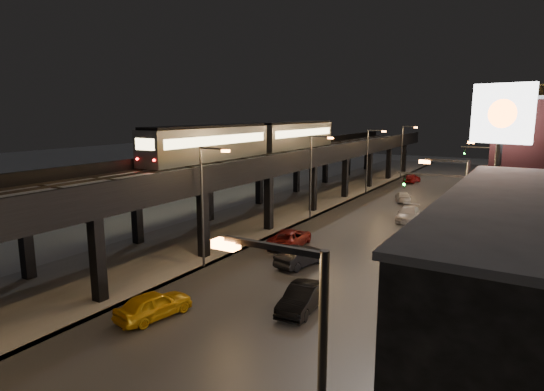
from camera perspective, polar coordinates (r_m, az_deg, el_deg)
The scene contains 30 objects.
ground at distance 26.20m, azimuth -26.28°, elevation -16.57°, with size 220.00×220.00×0.00m, color silver.
road_surface at distance 50.18m, azimuth 15.27°, elevation -3.03°, with size 17.00×120.00×0.06m, color #46474D.
sidewalk_right at distance 48.62m, azimuth 26.72°, elevation -4.18°, with size 4.00×120.00×0.14m, color #9FA1A8.
under_viaduct_pavement at distance 55.16m, azimuth 1.65°, elevation -1.45°, with size 11.00×120.00×0.06m, color #9FA1A8.
elevated_viaduct at distance 51.55m, azimuth -0.02°, elevation 4.00°, with size 9.00×100.00×6.30m.
viaduct_trackbed at distance 51.59m, azimuth 0.04°, elevation 4.87°, with size 8.40×100.00×0.32m.
viaduct_parapet_streetside at distance 49.50m, azimuth 4.42°, elevation 5.14°, with size 0.30×100.00×1.10m, color black.
viaduct_parapet_far at distance 53.90m, azimuth -3.93°, elevation 5.58°, with size 0.30×100.00×1.10m, color black.
streetlight_left_1 at distance 33.13m, azimuth -8.41°, elevation -0.42°, with size 2.57×0.28×9.00m.
streetlight_right_1 at distance 26.17m, azimuth 22.29°, elevation -4.03°, with size 2.56×0.28×9.00m.
streetlight_left_2 at distance 48.25m, azimuth 5.17°, elevation 3.06°, with size 2.57×0.28×9.00m.
streetlight_right_2 at distance 43.77m, azimuth 25.87°, elevation 1.28°, with size 2.56×0.28×9.00m.
streetlight_left_3 at distance 64.86m, azimuth 12.08°, elevation 4.77°, with size 2.57×0.28×9.00m.
streetlight_right_3 at distance 61.60m, azimuth 27.39°, elevation 3.54°, with size 2.56×0.28×9.00m.
streetlight_left_4 at distance 82.06m, azimuth 16.16°, elevation 5.75°, with size 2.57×0.28×9.00m.
streetlight_right_4 at distance 79.51m, azimuth 28.22°, elevation 4.78°, with size 2.56×0.28×9.00m.
traffic_light_rig_a at distance 35.16m, azimuth 23.00°, elevation -1.75°, with size 6.10×0.34×7.00m.
traffic_light_rig_b at distance 64.71m, azimuth 26.72°, elevation 3.21°, with size 6.10×0.34×7.00m.
subway_train at distance 53.68m, azimuth -1.65°, elevation 7.20°, with size 2.93×35.94×3.50m.
car_taxi at distance 26.96m, azimuth -14.60°, elevation -13.21°, with size 1.80×4.47×1.52m, color gold.
car_near_white at distance 34.35m, azimuth 3.68°, elevation -7.66°, with size 1.60×4.59×1.51m, color black.
car_mid_silver at distance 39.06m, azimuth 2.28°, elevation -5.40°, with size 2.51×5.45×1.51m, color maroon.
car_mid_dark at distance 60.64m, azimuth 16.11°, elevation -0.19°, with size 1.78×4.38×1.27m, color white.
car_far_white at distance 77.34m, azimuth 17.16°, elevation 2.05°, with size 1.67×4.16×1.42m, color maroon.
car_onc_silver at distance 27.05m, azimuth 3.80°, elevation -12.81°, with size 1.60×4.59×1.51m, color black.
car_onc_white at distance 50.15m, azimuth 16.72°, elevation -2.28°, with size 2.08×5.12×1.48m, color silver.
car_onc_red at distance 59.16m, azimuth 24.29°, elevation -0.85°, with size 1.79×4.44×1.51m, color slate.
sign_mcdonalds at distance 49.29m, azimuth 28.12°, elevation 4.03°, with size 2.60×0.39×8.77m.
sign_citgo at distance 23.15m, azimuth 26.63°, elevation 5.54°, with size 2.67×0.39×12.69m.
sign_carwash at distance 33.17m, azimuth 27.23°, elevation -1.62°, with size 1.43×0.35×7.40m.
Camera 1 is at (20.17, -12.19, 11.45)m, focal length 30.00 mm.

